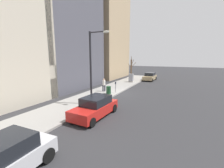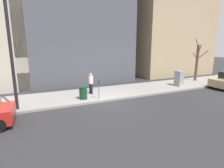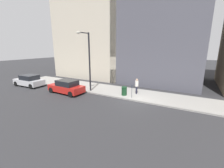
{
  "view_description": "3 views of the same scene",
  "coord_description": "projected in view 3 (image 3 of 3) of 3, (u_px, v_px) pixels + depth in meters",
  "views": [
    {
      "loc": [
        -7.05,
        16.91,
        4.45
      ],
      "look_at": [
        0.04,
        2.29,
        1.54
      ],
      "focal_mm": 24.0,
      "sensor_mm": 36.0,
      "label": 1
    },
    {
      "loc": [
        -10.87,
        4.65,
        3.81
      ],
      "look_at": [
        1.3,
        -0.98,
        0.95
      ],
      "focal_mm": 28.0,
      "sensor_mm": 36.0,
      "label": 2
    },
    {
      "loc": [
        -13.01,
        -4.74,
        5.12
      ],
      "look_at": [
        1.18,
        3.1,
        1.11
      ],
      "focal_mm": 24.0,
      "sensor_mm": 36.0,
      "label": 3
    }
  ],
  "objects": [
    {
      "name": "ground_plane",
      "position": [
        134.0,
        101.0,
        14.51
      ],
      "size": [
        120.0,
        120.0,
        0.0
      ],
      "primitive_type": "plane",
      "color": "#2B2B2D"
    },
    {
      "name": "sidewalk",
      "position": [
        141.0,
        95.0,
        16.19
      ],
      "size": [
        4.0,
        36.0,
        0.15
      ],
      "primitive_type": "cube",
      "color": "gray",
      "rests_on": "ground"
    },
    {
      "name": "parked_car_red",
      "position": [
        67.0,
        87.0,
        16.97
      ],
      "size": [
        2.06,
        4.27,
        1.52
      ],
      "rotation": [
        0.0,
        0.0,
        -0.04
      ],
      "color": "red",
      "rests_on": "ground"
    },
    {
      "name": "parked_car_silver",
      "position": [
        29.0,
        81.0,
        20.04
      ],
      "size": [
        2.04,
        4.25,
        1.52
      ],
      "rotation": [
        0.0,
        0.0,
        0.03
      ],
      "color": "#B7B7BC",
      "rests_on": "ground"
    },
    {
      "name": "parking_meter",
      "position": [
        132.0,
        90.0,
        14.87
      ],
      "size": [
        0.14,
        0.1,
        1.35
      ],
      "color": "slate",
      "rests_on": "sidewalk"
    },
    {
      "name": "streetlamp",
      "position": [
        88.0,
        57.0,
        16.43
      ],
      "size": [
        1.97,
        0.32,
        6.5
      ],
      "color": "black",
      "rests_on": "sidewalk"
    },
    {
      "name": "trash_bin",
      "position": [
        124.0,
        91.0,
        15.82
      ],
      "size": [
        0.56,
        0.56,
        0.9
      ],
      "primitive_type": "cylinder",
      "color": "#14381E",
      "rests_on": "sidewalk"
    },
    {
      "name": "pedestrian_near_meter",
      "position": [
        137.0,
        85.0,
        16.24
      ],
      "size": [
        0.39,
        0.36,
        1.66
      ],
      "rotation": [
        0.0,
        0.0,
        3.4
      ],
      "color": "#1E1E2D",
      "rests_on": "sidewalk"
    },
    {
      "name": "office_block_center",
      "position": [
        165.0,
        4.0,
        21.44
      ],
      "size": [
        11.59,
        11.59,
        22.29
      ],
      "primitive_type": "cube",
      "color": "#4C4C56",
      "rests_on": "ground"
    },
    {
      "name": "office_tower_right",
      "position": [
        102.0,
        21.0,
        27.23
      ],
      "size": [
        12.27,
        12.27,
        19.4
      ],
      "primitive_type": "cube",
      "color": "#BCB29E",
      "rests_on": "ground"
    }
  ]
}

